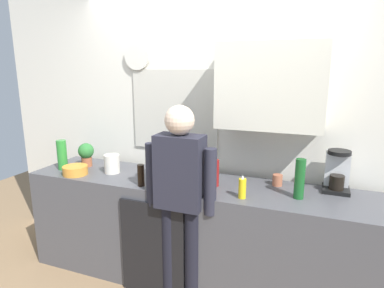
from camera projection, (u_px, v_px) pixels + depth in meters
kitchen_counter at (194, 232)px, 2.88m from camera, size 3.01×0.64×0.92m
dishwasher_panel at (152, 250)px, 2.67m from camera, size 0.56×0.02×0.82m
back_wall_assembly at (217, 124)px, 3.01m from camera, size 4.61×0.42×2.60m
coffee_maker at (337, 172)px, 2.56m from camera, size 0.20×0.20×0.33m
bottle_amber_beer at (155, 164)px, 2.90m from camera, size 0.06×0.06×0.23m
bottle_olive_oil at (191, 160)px, 2.99m from camera, size 0.06×0.06×0.25m
bottle_red_vinegar at (215, 173)px, 2.67m from camera, size 0.06×0.06×0.22m
bottle_green_wine at (300, 179)px, 2.40m from camera, size 0.07×0.07×0.30m
bottle_dark_sauce at (141, 175)px, 2.67m from camera, size 0.06×0.06×0.18m
bottle_clear_soda at (62, 155)px, 3.11m from camera, size 0.09×0.09×0.28m
cup_terracotta_mug at (277, 180)px, 2.69m from camera, size 0.08×0.08×0.09m
mixing_bowl at (75, 170)px, 2.97m from camera, size 0.22×0.22×0.08m
potted_plant at (86, 153)px, 3.20m from camera, size 0.15×0.15×0.23m
dish_soap at (242, 188)px, 2.42m from camera, size 0.06×0.06×0.18m
storage_canister at (112, 164)px, 3.01m from camera, size 0.14×0.14×0.17m
person_at_sink at (180, 191)px, 2.49m from camera, size 0.57×0.22×1.60m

